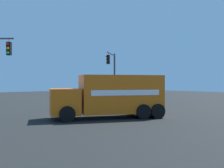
# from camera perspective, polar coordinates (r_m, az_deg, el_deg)

# --- Properties ---
(ground_plane) EXTENTS (100.00, 100.00, 0.00)m
(ground_plane) POSITION_cam_1_polar(r_m,az_deg,el_deg) (18.98, 0.74, -7.10)
(ground_plane) COLOR black
(delivery_truck) EXTENTS (5.76, 7.96, 2.97)m
(delivery_truck) POSITION_cam_1_polar(r_m,az_deg,el_deg) (18.15, -0.15, -2.59)
(delivery_truck) COLOR orange
(delivery_truck) RESTS_ON ground
(traffic_light_secondary) EXTENTS (2.38, 3.20, 5.80)m
(traffic_light_secondary) POSITION_cam_1_polar(r_m,az_deg,el_deg) (29.21, 0.09, 3.02)
(traffic_light_secondary) COLOR #38383D
(traffic_light_secondary) RESTS_ON ground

